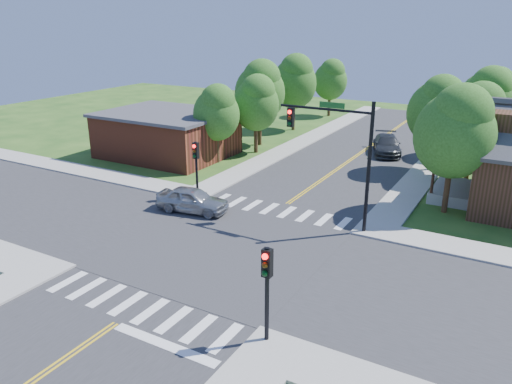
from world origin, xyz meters
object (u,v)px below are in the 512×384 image
Objects in this scene: signal_pole_se at (267,278)px; signal_pole_nw at (196,159)px; car_dgrey at (387,145)px; signal_mast_ne at (339,143)px; car_silver at (192,200)px.

signal_pole_nw is (-11.20, 11.20, 0.00)m from signal_pole_se.
car_dgrey is (-3.62, 28.46, -1.89)m from signal_pole_se.
signal_mast_ne is 11.55m from signal_pole_se.
signal_mast_ne is at bearing 98.56° from signal_pole_se.
signal_pole_se is 0.82× the size of car_silver.
signal_pole_nw reaches higher than car_dgrey.
car_dgrey is at bearing 66.28° from signal_pole_nw.
signal_mast_ne is 17.82m from car_dgrey.
car_dgrey is at bearing -26.92° from car_silver.
car_silver is at bearing -165.97° from signal_mast_ne.
car_dgrey reaches higher than car_silver.
signal_mast_ne is 1.55× the size of car_silver.
signal_mast_ne reaches higher than car_silver.
signal_pole_nw is 3.05m from car_silver.
signal_pole_nw is 18.94m from car_dgrey.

